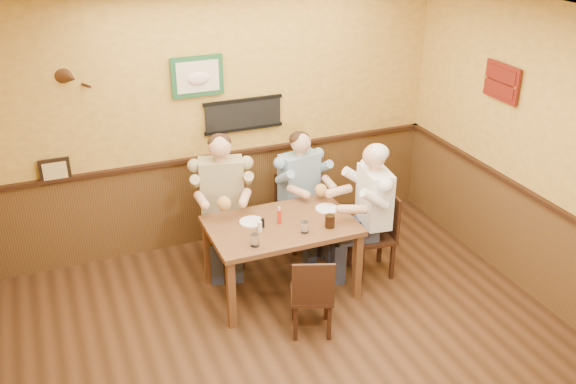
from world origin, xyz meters
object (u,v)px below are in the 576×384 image
water_glass_left (255,240)px  dining_table (281,232)px  chair_near_side (312,293)px  diner_tan_shirt (223,207)px  cola_tumbler (330,221)px  chair_back_left (223,224)px  diner_blue_polo (299,196)px  diner_white_elder (373,218)px  pepper_shaker (263,223)px  chair_right_end (372,234)px  chair_back_right (299,211)px  water_glass_mid (305,227)px  salt_shaker (260,227)px  hot_sauce_bottle (279,216)px

water_glass_left → dining_table: bearing=38.7°
dining_table → chair_near_side: chair_near_side is taller
diner_tan_shirt → cola_tumbler: diner_tan_shirt is taller
chair_back_left → diner_blue_polo: bearing=14.8°
chair_back_left → diner_white_elder: bearing=-16.4°
cola_tumbler → pepper_shaker: bearing=158.5°
diner_white_elder → chair_right_end: bearing=180.0°
chair_back_left → chair_near_side: chair_back_left is taller
chair_back_right → water_glass_mid: 1.11m
chair_back_right → chair_near_side: bearing=-118.7°
water_glass_left → cola_tumbler: cola_tumbler is taller
chair_near_side → diner_tan_shirt: (-0.38, 1.42, 0.25)m
dining_table → diner_white_elder: bearing=-3.3°
water_glass_mid → cola_tumbler: (0.26, 0.01, 0.01)m
dining_table → water_glass_left: (-0.37, -0.30, 0.15)m
chair_back_left → salt_shaker: size_ratio=9.08×
cola_tumbler → pepper_shaker: cola_tumbler is taller
chair_near_side → chair_right_end: bearing=-126.1°
diner_tan_shirt → pepper_shaker: 0.76m
dining_table → chair_back_right: size_ratio=1.64×
water_glass_mid → salt_shaker: size_ratio=1.11×
dining_table → salt_shaker: bearing=-164.3°
pepper_shaker → water_glass_left: bearing=-121.6°
water_glass_left → cola_tumbler: size_ratio=0.95×
chair_back_left → pepper_shaker: (0.18, -0.73, 0.34)m
chair_back_right → water_glass_left: (-0.87, -1.04, 0.38)m
dining_table → diner_blue_polo: 0.89m
dining_table → diner_tan_shirt: (-0.37, 0.72, -0.00)m
water_glass_left → pepper_shaker: size_ratio=1.29×
chair_back_right → chair_right_end: 0.93m
chair_right_end → chair_back_right: bearing=-141.5°
dining_table → water_glass_left: water_glass_left is taller
chair_near_side → diner_blue_polo: (0.49, 1.44, 0.21)m
chair_near_side → hot_sauce_bottle: 0.83m
diner_tan_shirt → hot_sauce_bottle: bearing=-49.8°
chair_near_side → water_glass_left: size_ratio=6.81×
dining_table → chair_back_left: 0.84m
diner_tan_shirt → diner_white_elder: 1.56m
chair_back_left → chair_near_side: bearing=-61.3°
dining_table → diner_white_elder: diner_white_elder is taller
dining_table → diner_blue_polo: diner_blue_polo is taller
chair_right_end → diner_white_elder: size_ratio=0.70×
chair_near_side → hot_sauce_bottle: hot_sauce_bottle is taller
chair_right_end → diner_blue_polo: (-0.48, 0.80, 0.16)m
chair_near_side → diner_tan_shirt: 1.50m
water_glass_mid → pepper_shaker: (-0.33, 0.24, -0.01)m
chair_back_left → water_glass_left: chair_back_left is taller
cola_tumbler → chair_right_end: bearing=17.2°
hot_sauce_bottle → pepper_shaker: hot_sauce_bottle is taller
chair_back_left → diner_tan_shirt: bearing=0.0°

